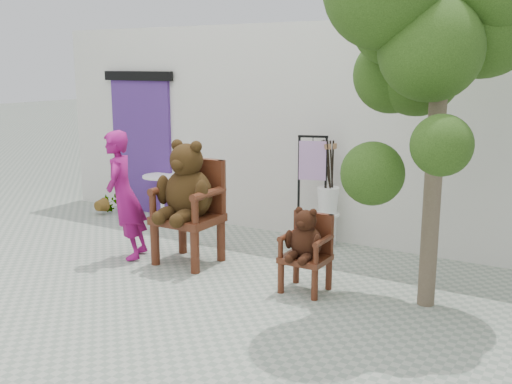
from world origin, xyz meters
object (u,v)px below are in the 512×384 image
at_px(stool_bucket, 328,200).
at_px(tree, 430,35).
at_px(chair_small, 306,243).
at_px(cafe_table, 162,192).
at_px(person, 124,196).
at_px(chair_big, 188,194).
at_px(display_stand, 312,204).

xyz_separation_m(stool_bucket, tree, (1.58, -1.26, 2.06)).
xyz_separation_m(chair_small, cafe_table, (-3.37, 1.65, -0.10)).
bearing_deg(cafe_table, person, -63.64).
bearing_deg(cafe_table, tree, -15.80).
bearing_deg(tree, person, -171.66).
bearing_deg(person, chair_big, 82.08).
relative_size(chair_big, stool_bucket, 1.06).
distance_m(display_stand, tree, 2.99).
bearing_deg(chair_small, chair_big, 175.67).
distance_m(cafe_table, stool_bucket, 2.89).
bearing_deg(cafe_table, stool_bucket, -0.05).
bearing_deg(display_stand, chair_small, -85.07).
xyz_separation_m(chair_big, cafe_table, (-1.69, 1.52, -0.43)).
height_order(chair_small, cafe_table, chair_small).
distance_m(chair_big, display_stand, 1.75).
xyz_separation_m(chair_small, tree, (1.09, 0.39, 2.16)).
xyz_separation_m(chair_big, tree, (2.77, 0.26, 1.83)).
xyz_separation_m(person, cafe_table, (-0.89, 1.79, -0.37)).
relative_size(display_stand, tree, 0.41).
relative_size(display_stand, stool_bucket, 1.04).
bearing_deg(cafe_table, chair_big, -41.99).
height_order(chair_small, stool_bucket, stool_bucket).
height_order(cafe_table, stool_bucket, stool_bucket).
distance_m(person, cafe_table, 2.03).
height_order(display_stand, tree, tree).
xyz_separation_m(chair_big, display_stand, (1.01, 1.40, -0.29)).
xyz_separation_m(chair_small, display_stand, (-0.67, 1.53, 0.04)).
distance_m(person, display_stand, 2.48).
xyz_separation_m(person, tree, (3.58, 0.52, 1.89)).
bearing_deg(stool_bucket, display_stand, -147.76).
bearing_deg(person, stool_bucket, 105.66).
height_order(chair_big, display_stand, chair_big).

